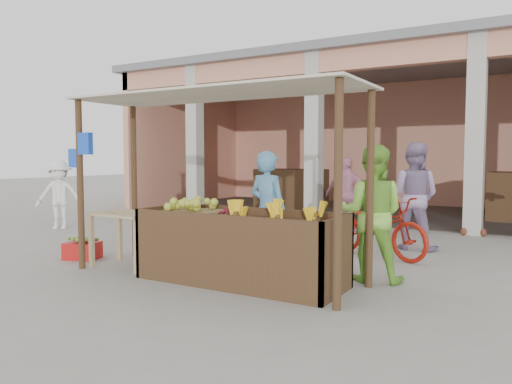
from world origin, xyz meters
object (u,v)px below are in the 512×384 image
Objects in this scene: red_crate at (82,251)px; side_table at (127,222)px; motorcycle at (376,225)px; fruit_stall at (240,251)px; vendor_blue at (268,207)px; vendor_green at (372,210)px.

side_table is at bearing -22.23° from red_crate.
red_crate is 4.58m from motorcycle.
fruit_stall reaches higher than side_table.
vendor_green is at bearing -164.49° from vendor_blue.
vendor_green is (1.44, 0.10, 0.02)m from vendor_blue.
side_table is at bearing 150.48° from motorcycle.
side_table is 3.40m from vendor_green.
side_table is 2.00× the size of red_crate.
red_crate is at bearing 179.92° from fruit_stall.
fruit_stall is 0.95m from vendor_blue.
red_crate is (-1.00, 0.05, -0.51)m from side_table.
motorcycle reaches higher than side_table.
side_table is at bearing 5.87° from vendor_green.
side_table is 3.79m from motorcycle.
vendor_blue reaches higher than side_table.
vendor_blue is (2.81, 0.81, 0.75)m from red_crate.
vendor_green reaches higher than motorcycle.
motorcycle is at bearing 12.74° from red_crate.
vendor_blue reaches higher than fruit_stall.
red_crate is 0.28× the size of vendor_blue.
fruit_stall is at bearing 177.53° from motorcycle.
motorcycle is (-0.39, 1.53, -0.40)m from vendor_green.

